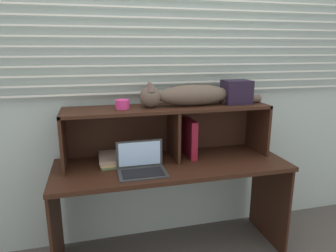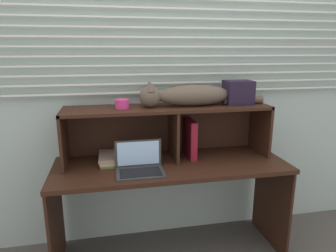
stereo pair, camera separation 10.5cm
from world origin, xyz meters
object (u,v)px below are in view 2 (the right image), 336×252
object	(u,v)px
cat	(188,95)
storage_box	(238,92)
small_basket	(122,104)
binder_upright	(190,138)
book_stack	(111,158)
laptop	(140,165)

from	to	relation	value
cat	storage_box	bearing A→B (deg)	-0.00
small_basket	storage_box	distance (m)	0.85
small_basket	cat	bearing A→B (deg)	0.00
binder_upright	storage_box	distance (m)	0.49
cat	storage_box	size ratio (longest dim) A/B	4.66
binder_upright	book_stack	distance (m)	0.59
small_basket	binder_upright	bearing A→B (deg)	0.00
cat	storage_box	xyz separation A→B (m)	(0.38, -0.00, 0.01)
storage_box	laptop	bearing A→B (deg)	-164.29
binder_upright	storage_box	bearing A→B (deg)	0.00
cat	book_stack	bearing A→B (deg)	-179.71
binder_upright	small_basket	size ratio (longest dim) A/B	2.97
laptop	binder_upright	distance (m)	0.46
book_stack	small_basket	bearing A→B (deg)	1.80
laptop	small_basket	bearing A→B (deg)	112.52
book_stack	storage_box	size ratio (longest dim) A/B	1.34
book_stack	storage_box	world-z (taller)	storage_box
laptop	small_basket	xyz separation A→B (m)	(-0.09, 0.21, 0.38)
book_stack	small_basket	world-z (taller)	small_basket
cat	binder_upright	distance (m)	0.32
small_basket	storage_box	xyz separation A→B (m)	(0.85, 0.00, 0.06)
book_stack	storage_box	distance (m)	1.04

